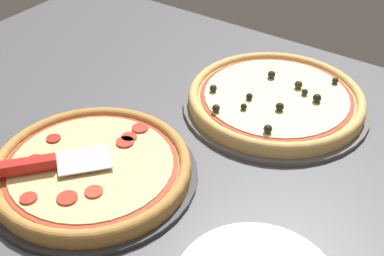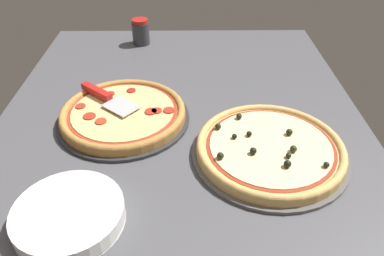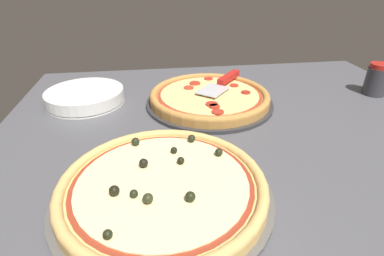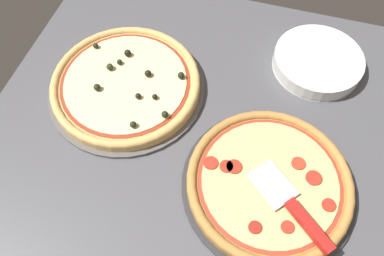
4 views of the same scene
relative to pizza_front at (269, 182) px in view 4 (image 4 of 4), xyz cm
name	(u,v)px [view 4 (image 4 of 4)]	position (x,y,z in cm)	size (l,w,h in cm)	color
ground_plane	(189,191)	(-5.33, 16.93, -4.42)	(128.60, 109.34, 3.60)	#4C4C51
pizza_pan_front	(268,186)	(0.00, 0.00, -2.12)	(38.86, 38.86, 1.00)	#2D2D30
pizza_front	(269,182)	(0.00, 0.00, 0.00)	(36.53, 36.53, 3.13)	#B77F3D
pizza_pan_back	(127,88)	(16.58, 40.23, -2.12)	(40.69, 40.69, 1.00)	#565451
pizza_back	(126,83)	(16.59, 40.22, 0.01)	(38.25, 38.25, 4.30)	#DBAD60
serving_spatula	(300,215)	(-6.52, -7.03, 2.31)	(17.75, 19.83, 2.00)	#B7B7BC
plate_stack	(317,62)	(38.01, -6.32, -0.52)	(23.59, 23.59, 4.20)	white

